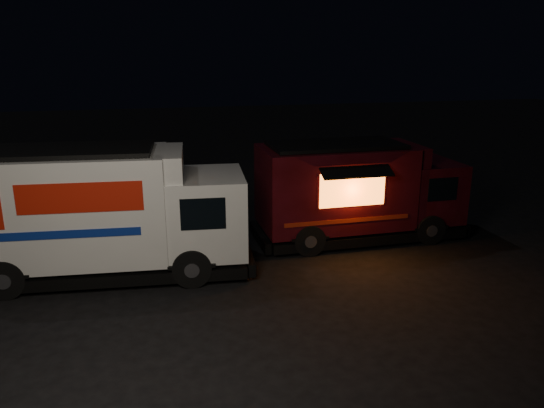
# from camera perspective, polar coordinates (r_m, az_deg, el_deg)

# --- Properties ---
(ground) EXTENTS (80.00, 80.00, 0.00)m
(ground) POSITION_cam_1_polar(r_m,az_deg,el_deg) (11.27, -6.07, -11.48)
(ground) COLOR black
(ground) RESTS_ON ground
(white_truck) EXTENTS (7.00, 2.89, 3.10)m
(white_truck) POSITION_cam_1_polar(r_m,az_deg,el_deg) (13.05, -17.40, -0.86)
(white_truck) COLOR silver
(white_truck) RESTS_ON ground
(red_truck) EXTENTS (6.02, 2.28, 2.79)m
(red_truck) POSITION_cam_1_polar(r_m,az_deg,el_deg) (15.15, 9.46, 1.42)
(red_truck) COLOR #3D0B13
(red_truck) RESTS_ON ground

